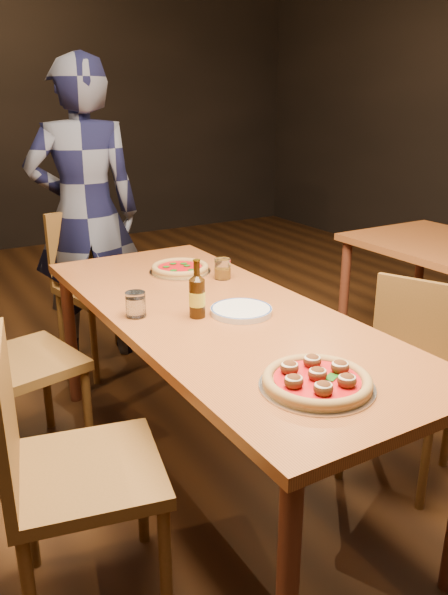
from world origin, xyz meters
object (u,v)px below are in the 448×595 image
water_glass (136,304)px  amber_glass (223,269)px  pizza_meatball (317,380)px  beer_bottle (197,297)px  table_main (218,327)px  chair_main_nw (87,470)px  diner (85,215)px  plate_stack (241,311)px  chair_end (103,288)px  chair_main_sw (19,361)px  pizza_margherita (180,268)px  chair_main_e (401,383)px

water_glass → amber_glass: bearing=24.9°
pizza_meatball → beer_bottle: beer_bottle is taller
table_main → chair_main_nw: chair_main_nw is taller
diner → pizza_meatball: bearing=102.2°
pizza_meatball → amber_glass: size_ratio=3.61×
plate_stack → chair_end: bearing=93.9°
chair_main_nw → table_main: bearing=-49.0°
chair_main_sw → diner: size_ratio=0.55×
amber_glass → beer_bottle: bearing=-131.8°
pizza_meatball → pizza_margherita: 1.26m
water_glass → diner: size_ratio=0.05×
chair_main_e → water_glass: size_ratio=8.87×
pizza_meatball → pizza_margherita: (0.18, 1.25, -0.00)m
beer_bottle → chair_main_sw: bearing=137.7°
pizza_margherita → water_glass: size_ratio=3.03×
pizza_margherita → amber_glass: size_ratio=3.13×
table_main → beer_bottle: (-0.10, -0.02, 0.15)m
chair_main_sw → chair_end: bearing=-52.0°
amber_glass → chair_main_nw: bearing=-141.6°
beer_bottle → diner: diner is taller
pizza_margherita → amber_glass: bearing=-57.5°
table_main → diner: bearing=91.8°
pizza_meatball → plate_stack: 0.64m
chair_main_nw → diner: (0.63, 1.83, 0.41)m
chair_main_sw → pizza_meatball: size_ratio=2.85×
plate_stack → water_glass: 0.41m
chair_main_nw → chair_main_sw: size_ratio=0.99×
plate_stack → chair_main_nw: bearing=-158.5°
beer_bottle → amber_glass: bearing=48.2°
pizza_meatball → diner: bearing=89.3°
chair_main_sw → chair_main_e: (1.33, -0.90, -0.05)m
chair_main_sw → beer_bottle: size_ratio=4.37×
chair_main_sw → chair_end: (0.65, 0.78, -0.01)m
chair_end → diner: diner is taller
chair_main_nw → chair_main_sw: bearing=12.9°
chair_main_e → beer_bottle: size_ratio=3.88×
chair_main_nw → pizza_margherita: bearing=-28.1°
chair_main_sw → chair_main_e: 1.61m
pizza_meatball → water_glass: 0.84m
chair_main_nw → amber_glass: chair_main_nw is taller
chair_main_nw → chair_main_e: (1.33, -0.02, -0.05)m
table_main → diner: diner is taller
chair_main_sw → water_glass: chair_main_sw is taller
pizza_meatball → diner: (0.03, 2.16, 0.12)m
pizza_meatball → pizza_margherita: pizza_meatball is taller
chair_main_sw → table_main: bearing=-138.9°
beer_bottle → amber_glass: (0.33, 0.37, -0.03)m
water_glass → chair_end: bearing=77.1°
amber_glass → chair_main_e: bearing=-60.6°
chair_main_nw → water_glass: chair_main_nw is taller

